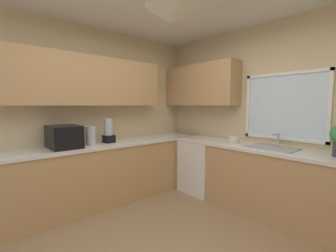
% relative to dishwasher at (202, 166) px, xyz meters
% --- Properties ---
extents(room_shell, '(4.03, 3.98, 2.68)m').
position_rel_dishwasher_xyz_m(room_shell, '(0.60, -1.13, 1.35)').
color(room_shell, beige).
rests_on(room_shell, ground_plane).
extents(counter_run_left, '(0.65, 3.59, 0.90)m').
position_rel_dishwasher_xyz_m(counter_run_left, '(-0.66, -1.59, 0.02)').
color(counter_run_left, tan).
rests_on(counter_run_left, ground_plane).
extents(counter_run_back, '(3.12, 0.65, 0.90)m').
position_rel_dishwasher_xyz_m(counter_run_back, '(1.20, 0.03, 0.02)').
color(counter_run_back, tan).
rests_on(counter_run_back, ground_plane).
extents(dishwasher, '(0.60, 0.60, 0.85)m').
position_rel_dishwasher_xyz_m(dishwasher, '(0.00, 0.00, 0.00)').
color(dishwasher, white).
rests_on(dishwasher, ground_plane).
extents(microwave, '(0.48, 0.36, 0.29)m').
position_rel_dishwasher_xyz_m(microwave, '(-0.66, -2.00, 0.62)').
color(microwave, black).
rests_on(microwave, counter_run_left).
extents(kettle, '(0.14, 0.14, 0.26)m').
position_rel_dishwasher_xyz_m(kettle, '(-0.64, -1.65, 0.60)').
color(kettle, '#B7B7BC').
rests_on(kettle, counter_run_left).
extents(sink_assembly, '(0.58, 0.40, 0.19)m').
position_rel_dishwasher_xyz_m(sink_assembly, '(1.15, 0.04, 0.48)').
color(sink_assembly, '#9EA0A5').
rests_on(sink_assembly, counter_run_back).
extents(bowl, '(0.16, 0.16, 0.09)m').
position_rel_dishwasher_xyz_m(bowl, '(0.57, 0.03, 0.52)').
color(bowl, beige).
rests_on(bowl, counter_run_back).
extents(blender_appliance, '(0.15, 0.15, 0.36)m').
position_rel_dishwasher_xyz_m(blender_appliance, '(-0.66, -1.37, 0.63)').
color(blender_appliance, black).
rests_on(blender_appliance, counter_run_left).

